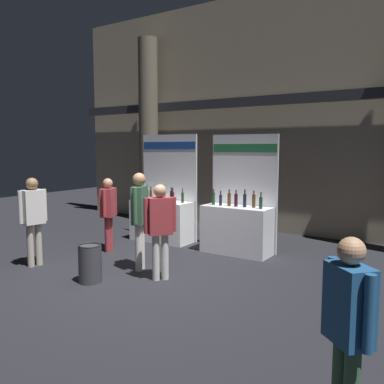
{
  "coord_description": "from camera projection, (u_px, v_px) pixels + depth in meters",
  "views": [
    {
      "loc": [
        4.32,
        -5.32,
        2.27
      ],
      "look_at": [
        0.51,
        0.52,
        1.49
      ],
      "focal_mm": 37.91,
      "sensor_mm": 36.0,
      "label": 1
    }
  ],
  "objects": [
    {
      "name": "exhibitor_booth_1",
      "position": [
        237.0,
        224.0,
        8.65
      ],
      "size": [
        1.55,
        0.66,
        2.54
      ],
      "color": "white",
      "rests_on": "ground_plane"
    },
    {
      "name": "ground_plane",
      "position": [
        151.0,
        278.0,
        7.02
      ],
      "size": [
        25.44,
        25.44,
        0.0
      ],
      "primitive_type": "plane",
      "color": "black"
    },
    {
      "name": "trash_bin",
      "position": [
        90.0,
        263.0,
        6.8
      ],
      "size": [
        0.39,
        0.39,
        0.64
      ],
      "color": "#38383D",
      "rests_on": "ground_plane"
    },
    {
      "name": "hall_colonnade",
      "position": [
        265.0,
        116.0,
        10.72
      ],
      "size": [
        12.72,
        1.06,
        6.29
      ],
      "color": "gray",
      "rests_on": "ground_plane"
    },
    {
      "name": "visitor_0",
      "position": [
        108.0,
        207.0,
        8.78
      ],
      "size": [
        0.42,
        0.54,
        1.6
      ],
      "rotation": [
        0.0,
        0.0,
        2.03
      ],
      "color": "maroon",
      "rests_on": "ground_plane"
    },
    {
      "name": "visitor_7",
      "position": [
        348.0,
        320.0,
        3.11
      ],
      "size": [
        0.43,
        0.43,
        1.6
      ],
      "rotation": [
        0.0,
        0.0,
        5.53
      ],
      "color": "#33563D",
      "rests_on": "ground_plane"
    },
    {
      "name": "visitor_2",
      "position": [
        160.0,
        223.0,
        6.85
      ],
      "size": [
        0.43,
        0.46,
        1.65
      ],
      "rotation": [
        0.0,
        0.0,
        0.9
      ],
      "color": "silver",
      "rests_on": "ground_plane"
    },
    {
      "name": "visitor_4",
      "position": [
        140.0,
        212.0,
        7.39
      ],
      "size": [
        0.34,
        0.52,
        1.8
      ],
      "rotation": [
        0.0,
        0.0,
        1.96
      ],
      "color": "silver",
      "rests_on": "ground_plane"
    },
    {
      "name": "visitor_6",
      "position": [
        33.0,
        213.0,
        7.67
      ],
      "size": [
        0.32,
        0.54,
        1.69
      ],
      "rotation": [
        0.0,
        0.0,
        4.53
      ],
      "color": "#ADA393",
      "rests_on": "ground_plane"
    },
    {
      "name": "exhibitor_booth_0",
      "position": [
        163.0,
        215.0,
        9.8
      ],
      "size": [
        1.59,
        0.73,
        2.57
      ],
      "color": "white",
      "rests_on": "ground_plane"
    }
  ]
}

